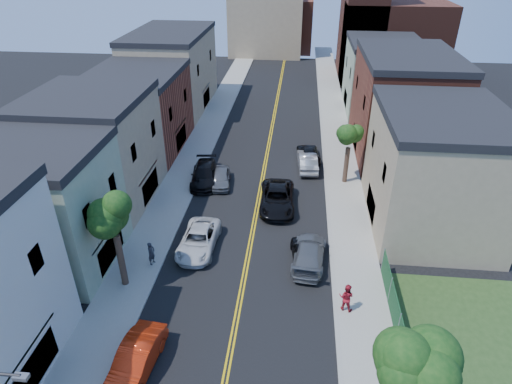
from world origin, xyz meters
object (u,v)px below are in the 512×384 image
(grey_car_left, at_px, (221,178))
(black_car_left, at_px, (204,174))
(red_sedan, at_px, (136,360))
(dark_car_right_far, at_px, (308,153))
(black_car_right, at_px, (304,253))
(pedestrian_right, at_px, (346,297))
(pedestrian_left, at_px, (151,253))
(grey_car_right, at_px, (309,253))
(white_pickup, at_px, (199,240))
(silver_car_right, at_px, (307,161))
(black_suv_lane, at_px, (277,198))

(grey_car_left, relative_size, black_car_left, 0.75)
(red_sedan, relative_size, dark_car_right_far, 1.08)
(red_sedan, height_order, dark_car_right_far, red_sedan)
(black_car_left, xyz_separation_m, dark_car_right_far, (9.94, 6.21, -0.18))
(red_sedan, bearing_deg, grey_car_left, 92.73)
(grey_car_left, distance_m, dark_car_right_far, 10.53)
(red_sedan, height_order, black_car_right, red_sedan)
(black_car_right, bearing_deg, pedestrian_right, 113.36)
(red_sedan, xyz_separation_m, dark_car_right_far, (9.28, 27.49, -0.18))
(black_car_right, distance_m, pedestrian_left, 10.87)
(black_car_right, bearing_deg, black_car_left, -54.98)
(red_sedan, relative_size, grey_car_right, 0.92)
(pedestrian_left, distance_m, pedestrian_right, 13.76)
(white_pickup, relative_size, silver_car_right, 1.09)
(red_sedan, bearing_deg, silver_car_right, 75.58)
(dark_car_right_far, height_order, pedestrian_right, pedestrian_right)
(red_sedan, distance_m, dark_car_right_far, 29.01)
(black_car_left, relative_size, dark_car_right_far, 1.23)
(red_sedan, distance_m, black_suv_lane, 18.69)
(grey_car_right, bearing_deg, grey_car_left, -47.00)
(grey_car_left, bearing_deg, black_suv_lane, -38.92)
(black_car_left, distance_m, pedestrian_right, 19.85)
(grey_car_right, distance_m, pedestrian_right, 5.08)
(black_car_right, relative_size, black_suv_lane, 0.67)
(grey_car_left, distance_m, black_suv_lane, 6.51)
(red_sedan, relative_size, silver_car_right, 0.98)
(silver_car_right, bearing_deg, pedestrian_right, 92.01)
(silver_car_right, relative_size, black_suv_lane, 0.82)
(pedestrian_right, bearing_deg, white_pickup, -9.05)
(black_car_left, distance_m, silver_car_right, 10.57)
(black_suv_lane, bearing_deg, red_sedan, -112.73)
(black_car_right, bearing_deg, red_sedan, 43.18)
(black_car_left, bearing_deg, silver_car_right, 15.59)
(grey_car_left, xyz_separation_m, dark_car_right_far, (8.24, 6.55, -0.08))
(white_pickup, xyz_separation_m, grey_car_right, (8.25, -0.81, 0.02))
(grey_car_right, height_order, black_suv_lane, black_suv_lane)
(grey_car_right, height_order, pedestrian_right, pedestrian_right)
(black_car_right, xyz_separation_m, black_suv_lane, (-2.33, 7.18, 0.15))
(pedestrian_right, bearing_deg, black_car_right, -42.59)
(grey_car_right, relative_size, pedestrian_left, 3.07)
(red_sedan, relative_size, black_suv_lane, 0.81)
(grey_car_right, distance_m, dark_car_right_far, 17.32)
(grey_car_right, bearing_deg, pedestrian_left, 12.85)
(grey_car_left, relative_size, pedestrian_left, 2.40)
(white_pickup, xyz_separation_m, dark_car_right_far, (8.24, 16.50, -0.13))
(silver_car_right, bearing_deg, red_sedan, 65.09)
(black_suv_lane, bearing_deg, grey_car_right, -71.81)
(black_car_right, xyz_separation_m, pedestrian_right, (2.65, -4.69, 0.41))
(black_car_right, bearing_deg, pedestrian_left, 2.27)
(red_sedan, bearing_deg, pedestrian_right, 31.56)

